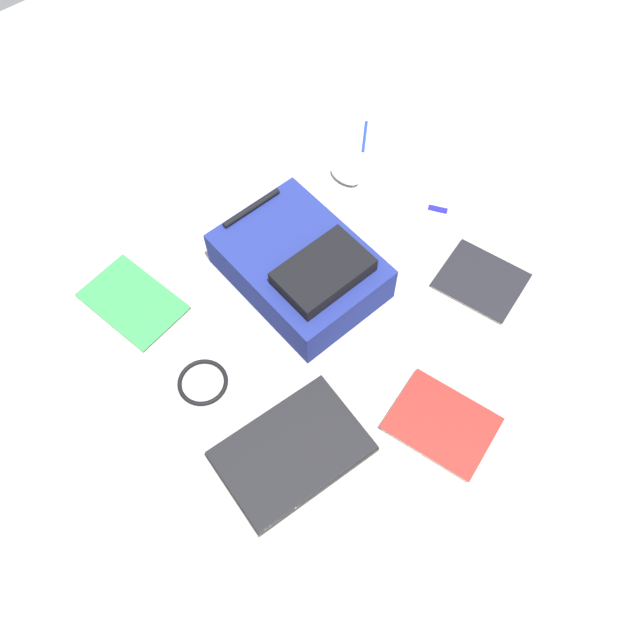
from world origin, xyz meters
TOP-DOWN VIEW (x-y plane):
  - ground_plane at (0.00, 0.00)m, footprint 3.60×3.60m
  - backpack at (0.01, 0.18)m, footprint 0.32×0.43m
  - laptop at (-0.33, -0.19)m, footprint 0.36×0.26m
  - book_red at (0.38, -0.14)m, footprint 0.24×0.26m
  - book_blue at (0.00, -0.37)m, footprint 0.25×0.29m
  - book_manual at (-0.39, 0.42)m, footprint 0.22×0.30m
  - computer_mouse at (0.34, 0.39)m, footprint 0.07×0.11m
  - cable_coil at (-0.38, 0.10)m, footprint 0.13×0.13m
  - pen_black at (0.51, 0.48)m, footprint 0.10×0.10m
  - usb_stick at (0.47, 0.12)m, footprint 0.05×0.06m

SIDE VIEW (x-z plane):
  - ground_plane at x=0.00m, z-range 0.00..0.00m
  - usb_stick at x=0.47m, z-range 0.00..0.01m
  - pen_black at x=0.51m, z-range 0.00..0.01m
  - cable_coil at x=-0.38m, z-range 0.00..0.01m
  - book_manual at x=-0.39m, z-range 0.00..0.01m
  - book_red at x=0.38m, z-range 0.00..0.01m
  - book_blue at x=0.00m, z-range 0.00..0.02m
  - laptop at x=-0.33m, z-range 0.00..0.03m
  - computer_mouse at x=0.34m, z-range 0.00..0.03m
  - backpack at x=0.01m, z-range -0.01..0.15m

